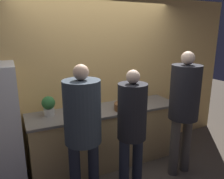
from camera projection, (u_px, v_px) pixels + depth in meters
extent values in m
plane|color=#4C4238|center=(116.00, 173.00, 3.25)|extent=(14.00, 14.00, 0.00)
cube|color=#E0B266|center=(98.00, 79.00, 3.52)|extent=(5.20, 0.06, 2.60)
cube|color=tan|center=(106.00, 136.00, 3.46)|extent=(2.31, 0.64, 0.87)
cube|color=slate|center=(106.00, 109.00, 3.35)|extent=(2.34, 0.67, 0.03)
cylinder|color=#232838|center=(75.00, 175.00, 2.56)|extent=(0.13, 0.13, 0.82)
cylinder|color=#232838|center=(94.00, 170.00, 2.66)|extent=(0.13, 0.13, 0.82)
cylinder|color=#333D47|center=(82.00, 112.00, 2.41)|extent=(0.42, 0.42, 0.72)
sphere|color=#DBAD89|center=(81.00, 72.00, 2.30)|extent=(0.17, 0.17, 0.17)
cylinder|color=#232838|center=(124.00, 167.00, 2.74)|extent=(0.13, 0.13, 0.78)
cylinder|color=#232838|center=(137.00, 163.00, 2.82)|extent=(0.13, 0.13, 0.78)
cylinder|color=black|center=(132.00, 111.00, 2.60)|extent=(0.35, 0.35, 0.68)
sphere|color=beige|center=(133.00, 77.00, 2.49)|extent=(0.16, 0.16, 0.16)
cylinder|color=#4C4742|center=(174.00, 147.00, 3.14)|extent=(0.13, 0.13, 0.86)
cylinder|color=#4C4742|center=(186.00, 144.00, 3.23)|extent=(0.13, 0.13, 0.86)
cylinder|color=black|center=(185.00, 92.00, 2.98)|extent=(0.41, 0.41, 0.75)
sphere|color=beige|center=(188.00, 58.00, 2.86)|extent=(0.18, 0.18, 0.18)
cylinder|color=brown|center=(126.00, 106.00, 3.27)|extent=(0.36, 0.36, 0.10)
ellipsoid|color=yellow|center=(129.00, 101.00, 3.27)|extent=(0.15, 0.12, 0.04)
cylinder|color=silver|center=(90.00, 105.00, 3.33)|extent=(0.12, 0.12, 0.11)
cylinder|color=#99754C|center=(89.00, 99.00, 3.30)|extent=(0.01, 0.05, 0.22)
cylinder|color=#99754C|center=(90.00, 98.00, 3.32)|extent=(0.03, 0.04, 0.22)
cylinder|color=#99754C|center=(90.00, 99.00, 3.29)|extent=(0.05, 0.01, 0.22)
cylinder|color=red|center=(77.00, 108.00, 3.18)|extent=(0.07, 0.07, 0.10)
cylinder|color=red|center=(76.00, 104.00, 3.17)|extent=(0.03, 0.03, 0.03)
cylinder|color=black|center=(76.00, 103.00, 3.16)|extent=(0.03, 0.03, 0.01)
cylinder|color=#335184|center=(80.00, 105.00, 3.39)|extent=(0.08, 0.08, 0.08)
cylinder|color=beige|center=(49.00, 112.00, 3.05)|extent=(0.15, 0.15, 0.11)
sphere|color=#2D6B33|center=(48.00, 103.00, 3.01)|extent=(0.18, 0.18, 0.18)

